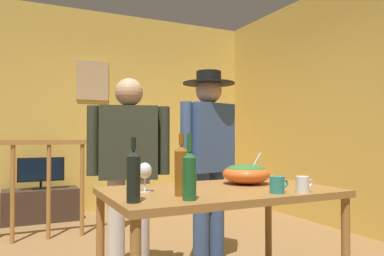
{
  "coord_description": "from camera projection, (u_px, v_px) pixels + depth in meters",
  "views": [
    {
      "loc": [
        -0.91,
        -2.68,
        1.07
      ],
      "look_at": [
        0.2,
        -0.37,
        1.13
      ],
      "focal_mm": 34.76,
      "sensor_mm": 36.0,
      "label": 1
    }
  ],
  "objects": [
    {
      "name": "back_wall",
      "position": [
        85.0,
        111.0,
        5.3
      ],
      "size": [
        5.06,
        0.1,
        2.88
      ],
      "primitive_type": "cube",
      "color": "gold",
      "rests_on": "ground_plane"
    },
    {
      "name": "side_wall_right",
      "position": [
        318.0,
        107.0,
        4.66
      ],
      "size": [
        0.1,
        4.13,
        2.88
      ],
      "primitive_type": "cube",
      "color": "gold",
      "rests_on": "ground_plane"
    },
    {
      "name": "framed_picture",
      "position": [
        93.0,
        80.0,
        5.3
      ],
      "size": [
        0.45,
        0.03,
        0.56
      ],
      "primitive_type": "cube",
      "color": "tan"
    },
    {
      "name": "stair_railing",
      "position": [
        35.0,
        179.0,
        3.82
      ],
      "size": [
        2.47,
        0.1,
        1.09
      ],
      "color": "#9E6B33",
      "rests_on": "ground_plane"
    },
    {
      "name": "tv_console",
      "position": [
        41.0,
        205.0,
        4.7
      ],
      "size": [
        0.9,
        0.4,
        0.41
      ],
      "primitive_type": "cube",
      "color": "#38281E",
      "rests_on": "ground_plane"
    },
    {
      "name": "flat_screen_tv",
      "position": [
        41.0,
        170.0,
        4.68
      ],
      "size": [
        0.55,
        0.12,
        0.4
      ],
      "color": "black",
      "rests_on": "tv_console"
    },
    {
      "name": "serving_table",
      "position": [
        220.0,
        201.0,
        2.21
      ],
      "size": [
        1.34,
        0.8,
        0.76
      ],
      "color": "#9E6B33",
      "rests_on": "ground_plane"
    },
    {
      "name": "salad_bowl",
      "position": [
        246.0,
        173.0,
        2.44
      ],
      "size": [
        0.31,
        0.31,
        0.2
      ],
      "color": "#DB5B23",
      "rests_on": "serving_table"
    },
    {
      "name": "wine_glass",
      "position": [
        145.0,
        172.0,
        2.07
      ],
      "size": [
        0.08,
        0.08,
        0.17
      ],
      "color": "silver",
      "rests_on": "serving_table"
    },
    {
      "name": "wine_bottle_amber",
      "position": [
        181.0,
        169.0,
        1.95
      ],
      "size": [
        0.07,
        0.07,
        0.33
      ],
      "color": "brown",
      "rests_on": "serving_table"
    },
    {
      "name": "wine_bottle_dark",
      "position": [
        133.0,
        175.0,
        1.75
      ],
      "size": [
        0.07,
        0.07,
        0.31
      ],
      "color": "black",
      "rests_on": "serving_table"
    },
    {
      "name": "wine_bottle_green",
      "position": [
        189.0,
        174.0,
        1.82
      ],
      "size": [
        0.07,
        0.07,
        0.32
      ],
      "color": "#1E5628",
      "rests_on": "serving_table"
    },
    {
      "name": "mug_teal",
      "position": [
        277.0,
        185.0,
        2.04
      ],
      "size": [
        0.12,
        0.08,
        0.09
      ],
      "color": "teal",
      "rests_on": "serving_table"
    },
    {
      "name": "mug_white",
      "position": [
        303.0,
        184.0,
        2.06
      ],
      "size": [
        0.11,
        0.07,
        0.09
      ],
      "color": "white",
      "rests_on": "serving_table"
    },
    {
      "name": "person_standing_left",
      "position": [
        129.0,
        161.0,
        2.76
      ],
      "size": [
        0.59,
        0.33,
        1.51
      ],
      "rotation": [
        0.0,
        0.0,
        2.85
      ],
      "color": "beige",
      "rests_on": "ground_plane"
    },
    {
      "name": "person_standing_right",
      "position": [
        209.0,
        150.0,
        3.05
      ],
      "size": [
        0.57,
        0.43,
        1.61
      ],
      "rotation": [
        0.0,
        0.0,
        3.43
      ],
      "color": "#3D5684",
      "rests_on": "ground_plane"
    }
  ]
}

